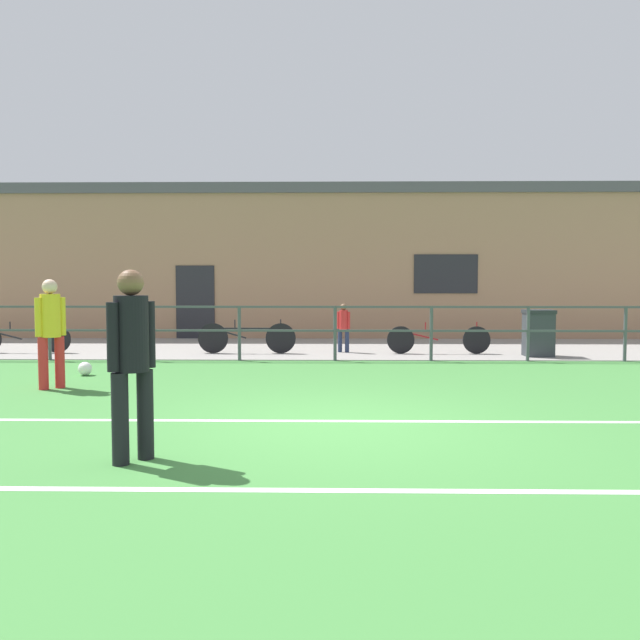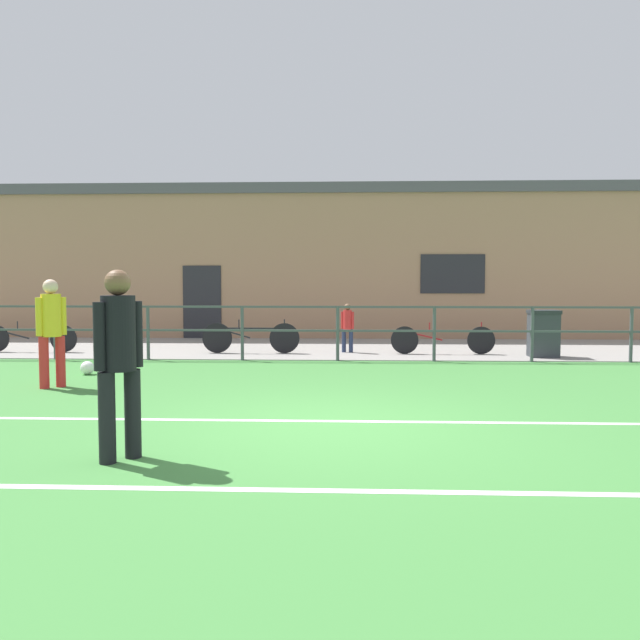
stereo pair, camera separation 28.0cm
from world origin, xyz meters
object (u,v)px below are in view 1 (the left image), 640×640
bicycle_parked_2 (22,339)px  trash_bin_0 (538,333)px  player_goalkeeper (132,353)px  bicycle_parked_1 (438,339)px  spectator_child (344,325)px  soccer_ball_match (85,369)px  bicycle_parked_0 (247,338)px  player_striker (51,327)px

bicycle_parked_2 → trash_bin_0: size_ratio=2.18×
player_goalkeeper → bicycle_parked_1: 9.77m
spectator_child → bicycle_parked_2: (-7.37, -0.26, -0.31)m
soccer_ball_match → bicycle_parked_0: 4.15m
player_striker → bicycle_parked_1: 8.29m
spectator_child → bicycle_parked_0: bearing=20.2°
spectator_child → bicycle_parked_2: bearing=15.5°
player_goalkeeper → trash_bin_0: size_ratio=1.75×
spectator_child → bicycle_parked_1: (2.14, -0.26, -0.31)m
player_striker → trash_bin_0: 9.87m
bicycle_parked_0 → player_striker: bearing=-116.7°
soccer_ball_match → spectator_child: 5.91m
bicycle_parked_2 → trash_bin_0: bearing=-2.2°
player_goalkeeper → trash_bin_0: 10.48m
player_striker → bicycle_parked_0: size_ratio=0.76×
bicycle_parked_0 → bicycle_parked_1: (4.35, -0.00, -0.03)m
player_goalkeeper → bicycle_parked_0: 8.80m
player_striker → bicycle_parked_1: bearing=172.5°
spectator_child → bicycle_parked_1: 2.18m
soccer_ball_match → bicycle_parked_1: bearing=26.4°
bicycle_parked_0 → bicycle_parked_1: size_ratio=0.95×
player_goalkeeper → bicycle_parked_2: player_goalkeeper is taller
player_striker → spectator_child: 6.83m
trash_bin_0 → bicycle_parked_2: bearing=177.8°
soccer_ball_match → trash_bin_0: trash_bin_0 is taller
soccer_ball_match → bicycle_parked_0: bearing=54.2°
spectator_child → trash_bin_0: 4.31m
bicycle_parked_1 → bicycle_parked_2: (-9.51, -0.00, -0.00)m
bicycle_parked_0 → trash_bin_0: 6.48m
bicycle_parked_0 → bicycle_parked_2: 5.16m
player_goalkeeper → bicycle_parked_1: (4.25, 8.77, -0.66)m
bicycle_parked_0 → bicycle_parked_1: bearing=-0.0°
bicycle_parked_2 → spectator_child: bearing=2.0°
soccer_ball_match → spectator_child: (4.64, 3.62, 0.54)m
bicycle_parked_2 → trash_bin_0: trash_bin_0 is taller
bicycle_parked_1 → bicycle_parked_2: bearing=-180.0°
player_striker → spectator_child: player_striker is taller
player_goalkeeper → soccer_ball_match: 6.04m
bicycle_parked_0 → bicycle_parked_2: bearing=-180.0°
bicycle_parked_2 → player_striker: bearing=-60.0°
bicycle_parked_0 → bicycle_parked_2: bicycle_parked_0 is taller
bicycle_parked_2 → player_goalkeeper: bearing=-59.1°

